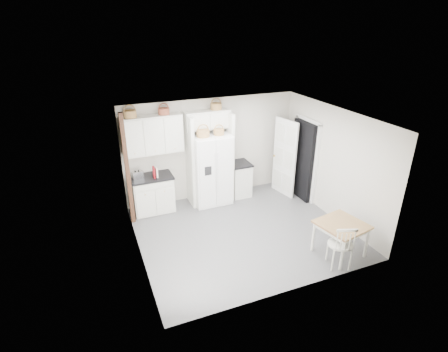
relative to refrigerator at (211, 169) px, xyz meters
name	(u,v)px	position (x,y,z in m)	size (l,w,h in m)	color
floor	(243,231)	(0.15, -1.63, -0.90)	(4.50, 4.50, 0.00)	#4D4E53
ceiling	(246,118)	(0.15, -1.63, 1.70)	(4.50, 4.50, 0.00)	white
wall_back	(211,149)	(0.15, 0.37, 0.40)	(4.50, 4.50, 0.00)	beige
wall_left	(135,198)	(-2.10, -1.63, 0.40)	(4.00, 4.00, 0.00)	beige
wall_right	(332,164)	(2.40, -1.63, 0.40)	(4.00, 4.00, 0.00)	beige
refrigerator	(211,169)	(0.00, 0.00, 0.00)	(0.93, 0.75, 1.81)	white
base_cab_left	(153,194)	(-1.49, 0.07, -0.46)	(0.96, 0.60, 0.88)	silver
base_cab_right	(239,179)	(0.83, 0.07, -0.46)	(0.50, 0.60, 0.88)	silver
dining_table	(340,239)	(1.60, -3.08, -0.55)	(0.84, 0.84, 0.70)	brown
windsor_chair	(340,244)	(1.35, -3.38, -0.42)	(0.48, 0.43, 0.97)	silver
counter_left	(151,177)	(-1.49, 0.07, 0.00)	(1.00, 0.64, 0.04)	black
counter_right	(240,164)	(0.83, 0.07, -0.01)	(0.54, 0.64, 0.04)	black
toaster	(137,175)	(-1.81, 0.07, 0.11)	(0.26, 0.15, 0.18)	silver
cookbook_red	(154,172)	(-1.43, -0.01, 0.15)	(0.04, 0.17, 0.26)	maroon
cookbook_cream	(156,172)	(-1.37, -0.01, 0.14)	(0.03, 0.16, 0.24)	silver
basket_upper_a	(130,114)	(-1.80, 0.20, 1.53)	(0.28, 0.28, 0.16)	#A07E47
basket_upper_c	(164,111)	(-1.05, 0.20, 1.52)	(0.25, 0.25, 0.15)	brown
basket_bridge_b	(216,106)	(0.23, 0.20, 1.52)	(0.27, 0.27, 0.16)	#A07E47
basket_fridge_a	(203,133)	(-0.22, -0.10, 0.99)	(0.31, 0.31, 0.16)	#A07E47
basket_fridge_b	(219,132)	(0.18, -0.10, 0.97)	(0.26, 0.26, 0.14)	#A07E47
upper_cabinet	(152,135)	(-1.35, 0.20, 1.00)	(1.40, 0.34, 0.90)	silver
bridge_cabinet	(207,120)	(0.00, 0.20, 1.22)	(1.12, 0.34, 0.45)	silver
fridge_panel_left	(190,162)	(-0.51, 0.07, 0.25)	(0.08, 0.60, 2.30)	silver
fridge_panel_right	(228,156)	(0.51, 0.07, 0.25)	(0.08, 0.60, 2.30)	silver
trim_post	(127,171)	(-2.05, -0.28, 0.40)	(0.09, 0.09, 2.60)	#311D0E
doorway_void	(303,160)	(2.31, -0.63, 0.12)	(0.18, 0.85, 2.05)	black
door_slab	(284,158)	(1.95, -0.29, 0.12)	(0.80, 0.04, 2.05)	white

